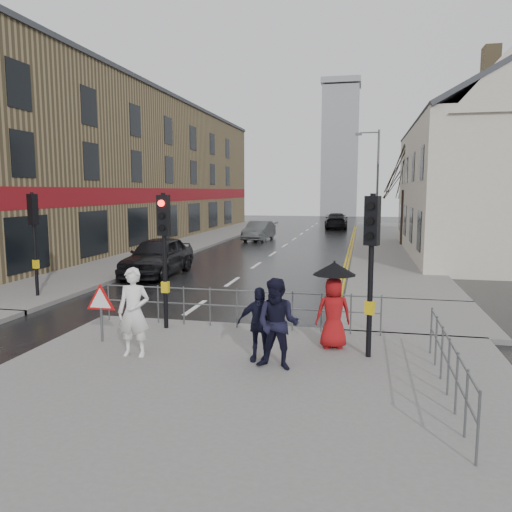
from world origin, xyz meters
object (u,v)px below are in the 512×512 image
at_px(pedestrian_d, 259,324).
at_px(car_mid, 259,231).
at_px(pedestrian_with_umbrella, 334,300).
at_px(car_parked, 158,256).
at_px(pedestrian_a, 134,312).
at_px(pedestrian_b, 278,324).

bearing_deg(pedestrian_d, car_mid, 103.63).
relative_size(pedestrian_with_umbrella, car_parked, 0.40).
distance_m(pedestrian_with_umbrella, car_mid, 25.53).
distance_m(pedestrian_a, pedestrian_with_umbrella, 4.29).
xyz_separation_m(pedestrian_a, pedestrian_with_umbrella, (4.05, 1.43, 0.14)).
relative_size(pedestrian_b, car_mid, 0.42).
bearing_deg(car_mid, pedestrian_b, -73.35).
relative_size(pedestrian_a, pedestrian_d, 1.23).
height_order(pedestrian_a, pedestrian_d, pedestrian_a).
height_order(pedestrian_a, car_mid, pedestrian_a).
bearing_deg(car_mid, pedestrian_with_umbrella, -70.44).
bearing_deg(pedestrian_a, car_parked, 107.44).
relative_size(pedestrian_a, car_parked, 0.39).
bearing_deg(car_parked, pedestrian_b, -56.96).
xyz_separation_m(pedestrian_a, car_mid, (-2.78, 26.03, -0.38)).
height_order(pedestrian_b, pedestrian_d, pedestrian_b).
distance_m(pedestrian_b, car_parked, 12.54).
bearing_deg(car_parked, pedestrian_d, -57.72).
xyz_separation_m(pedestrian_b, car_parked, (-6.96, 10.43, -0.21)).
distance_m(pedestrian_d, car_mid, 26.32).
xyz_separation_m(pedestrian_a, pedestrian_b, (3.07, -0.13, -0.04)).
height_order(pedestrian_a, car_parked, pedestrian_a).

